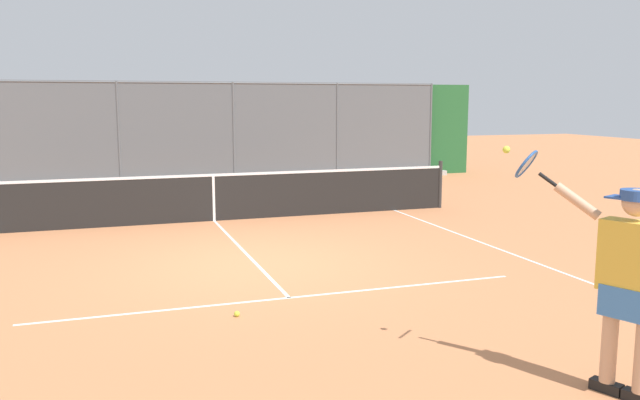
{
  "coord_description": "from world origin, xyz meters",
  "views": [
    {
      "loc": [
        2.15,
        9.34,
        2.44
      ],
      "look_at": [
        -0.74,
        0.79,
        1.05
      ],
      "focal_mm": 36.73,
      "sensor_mm": 36.0,
      "label": 1
    }
  ],
  "objects": [
    {
      "name": "tennis_ball_mid_court",
      "position": [
        0.76,
        2.28,
        0.03
      ],
      "size": [
        0.07,
        0.07,
        0.07
      ],
      "primitive_type": "sphere",
      "color": "#C1D138",
      "rests_on": "ground"
    },
    {
      "name": "tennis_player",
      "position": [
        -1.85,
        5.29,
        1.03
      ],
      "size": [
        0.87,
        1.24,
        2.04
      ],
      "rotation": [
        0.0,
        0.0,
        -1.18
      ],
      "color": "black",
      "rests_on": "ground"
    },
    {
      "name": "tennis_net",
      "position": [
        0.0,
        -3.74,
        0.49
      ],
      "size": [
        10.4,
        0.09,
        1.07
      ],
      "color": "#2D2D2D",
      "rests_on": "ground"
    },
    {
      "name": "ground_plane",
      "position": [
        0.0,
        0.0,
        0.0
      ],
      "size": [
        60.0,
        60.0,
        0.0
      ],
      "primitive_type": "plane",
      "color": "#C67A4C"
    },
    {
      "name": "court_line_markings",
      "position": [
        0.0,
        2.06,
        0.0
      ],
      "size": [
        8.09,
        10.07,
        0.01
      ],
      "color": "white",
      "rests_on": "ground"
    },
    {
      "name": "fence_backdrop",
      "position": [
        0.0,
        -10.33,
        1.45
      ],
      "size": [
        19.15,
        1.37,
        2.95
      ],
      "color": "#565B60",
      "rests_on": "ground"
    }
  ]
}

